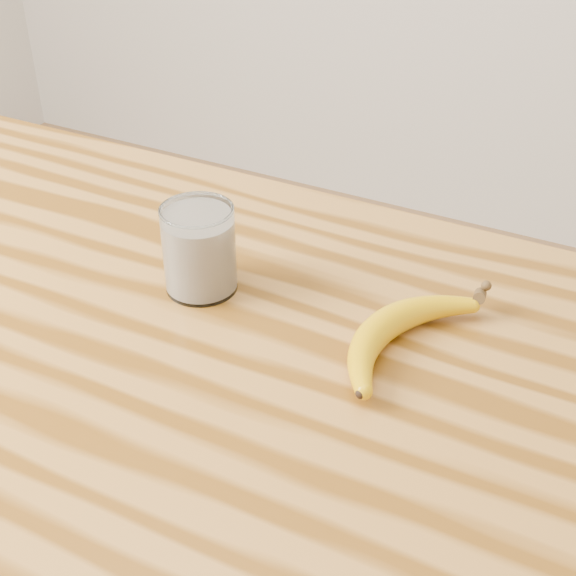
% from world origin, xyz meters
% --- Properties ---
extents(table, '(1.20, 0.80, 0.90)m').
position_xyz_m(table, '(0.00, 0.00, 0.77)').
color(table, '#A5702F').
rests_on(table, ground).
extents(smoothie_glass, '(0.08, 0.08, 0.10)m').
position_xyz_m(smoothie_glass, '(0.08, 0.14, 0.95)').
color(smoothie_glass, white).
rests_on(smoothie_glass, table).
extents(banana, '(0.16, 0.28, 0.03)m').
position_xyz_m(banana, '(0.29, 0.14, 0.92)').
color(banana, '#D09B06').
rests_on(banana, table).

